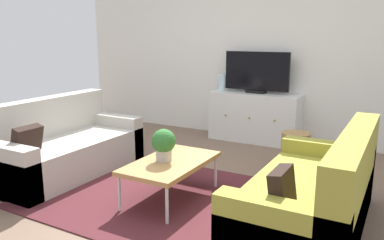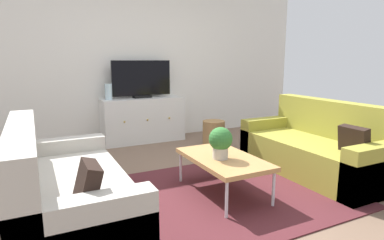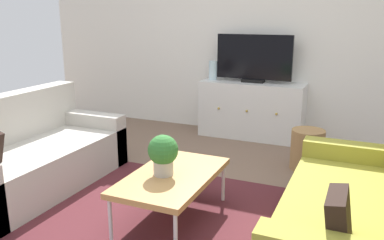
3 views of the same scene
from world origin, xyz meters
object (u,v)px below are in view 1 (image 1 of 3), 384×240
at_px(couch_right_side, 318,199).
at_px(glass_vase, 222,82).
at_px(tv_console, 255,117).
at_px(wicker_basket, 295,150).
at_px(couch_left_side, 61,149).
at_px(coffee_table, 171,164).
at_px(potted_plant, 164,144).
at_px(flat_screen_tv, 257,73).

relative_size(couch_right_side, glass_vase, 7.09).
distance_m(tv_console, wicker_basket, 1.22).
bearing_deg(couch_left_side, couch_right_side, 0.00).
bearing_deg(tv_console, glass_vase, 180.00).
bearing_deg(coffee_table, tv_console, 91.06).
relative_size(tv_console, glass_vase, 5.33).
bearing_deg(wicker_basket, coffee_table, -117.29).
height_order(couch_left_side, couch_right_side, same).
height_order(coffee_table, potted_plant, potted_plant).
distance_m(couch_right_side, tv_console, 2.76).
height_order(potted_plant, tv_console, tv_console).
bearing_deg(wicker_basket, flat_screen_tv, 133.41).
distance_m(potted_plant, flat_screen_tv, 2.51).
relative_size(coffee_table, wicker_basket, 2.42).
bearing_deg(glass_vase, flat_screen_tv, 2.11).
height_order(potted_plant, glass_vase, glass_vase).
bearing_deg(couch_right_side, potted_plant, -177.29).
xyz_separation_m(flat_screen_tv, glass_vase, (-0.54, -0.02, -0.17)).
bearing_deg(couch_left_side, tv_console, 58.25).
bearing_deg(tv_console, flat_screen_tv, 90.00).
relative_size(flat_screen_tv, glass_vase, 3.88).
bearing_deg(tv_console, potted_plant, -90.26).
height_order(flat_screen_tv, wicker_basket, flat_screen_tv).
distance_m(potted_plant, wicker_basket, 1.82).
distance_m(couch_right_side, wicker_basket, 1.61).
xyz_separation_m(couch_right_side, tv_console, (-1.41, 2.37, 0.09)).
bearing_deg(couch_right_side, wicker_basket, 110.77).
xyz_separation_m(coffee_table, wicker_basket, (0.79, 1.54, -0.15)).
distance_m(couch_right_side, glass_vase, 3.13).
distance_m(couch_left_side, couch_right_side, 2.88).
bearing_deg(wicker_basket, glass_vase, 147.89).
height_order(flat_screen_tv, glass_vase, flat_screen_tv).
xyz_separation_m(couch_right_side, wicker_basket, (-0.57, 1.51, -0.07)).
height_order(tv_console, wicker_basket, tv_console).
distance_m(potted_plant, tv_console, 2.45).
xyz_separation_m(couch_right_side, flat_screen_tv, (-1.41, 2.39, 0.75)).
height_order(tv_console, flat_screen_tv, flat_screen_tv).
relative_size(couch_left_side, glass_vase, 7.09).
relative_size(flat_screen_tv, wicker_basket, 2.31).
relative_size(glass_vase, wicker_basket, 0.60).
bearing_deg(wicker_basket, couch_left_side, -146.84).
distance_m(couch_left_side, potted_plant, 1.49).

